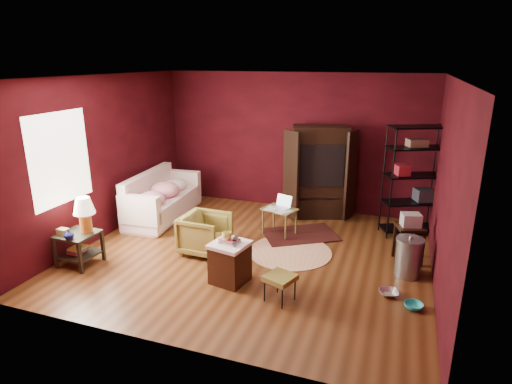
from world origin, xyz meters
TOP-DOWN VIEW (x-y plane):
  - room at (-0.04, -0.01)m, footprint 5.54×5.04m
  - sofa at (-2.23, 0.99)m, footprint 0.71×2.03m
  - armchair at (-0.74, -0.19)m, footprint 0.68×0.72m
  - pet_bowl_steel at (2.18, -0.59)m, footprint 0.27×0.13m
  - pet_bowl_turquoise at (2.49, -0.82)m, footprint 0.25×0.09m
  - vase at (-2.34, -1.44)m, footprint 0.15×0.16m
  - mug at (-0.01, -0.99)m, footprint 0.14×0.12m
  - side_table at (-2.33, -1.17)m, footprint 0.56×0.56m
  - sofa_cushions at (-2.27, 0.95)m, footprint 0.94×2.05m
  - hamper at (0.02, -0.95)m, footprint 0.57×0.57m
  - footstool at (0.82, -1.20)m, footprint 0.46×0.46m
  - rug_round at (0.57, 0.26)m, footprint 1.68×1.68m
  - rug_oriental at (0.56, 1.01)m, footprint 1.53×1.40m
  - laptop_desk at (0.19, 0.94)m, footprint 0.68×0.59m
  - tv_armoire at (0.65, 2.12)m, footprint 1.36×1.02m
  - wire_shelving at (2.39, 1.75)m, footprint 1.05×0.77m
  - small_stand at (2.39, 0.56)m, footprint 0.50×0.50m
  - trash_can at (2.40, 0.07)m, footprint 0.47×0.47m

SIDE VIEW (x-z plane):
  - rug_round at x=0.57m, z-range 0.00..0.01m
  - rug_oriental at x=0.56m, z-range 0.01..0.02m
  - pet_bowl_turquoise at x=2.49m, z-range 0.00..0.24m
  - pet_bowl_steel at x=2.18m, z-range 0.00..0.26m
  - trash_can at x=2.40m, z-range -0.02..0.61m
  - hamper at x=0.02m, z-range -0.03..0.65m
  - footstool at x=0.82m, z-range 0.13..0.50m
  - armchair at x=-0.74m, z-range 0.00..0.72m
  - sofa at x=-2.23m, z-range 0.00..0.78m
  - sofa_cushions at x=-2.27m, z-range -0.01..0.83m
  - laptop_desk at x=0.19m, z-range 0.08..0.80m
  - vase at x=-2.34m, z-range 0.51..0.66m
  - small_stand at x=2.39m, z-range 0.20..0.99m
  - side_table at x=-2.33m, z-range 0.11..1.18m
  - mug at x=-0.01m, z-range 0.66..0.80m
  - tv_armoire at x=0.65m, z-range 0.04..1.85m
  - wire_shelving at x=2.39m, z-range 0.10..2.06m
  - room at x=-0.04m, z-range -0.02..2.82m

